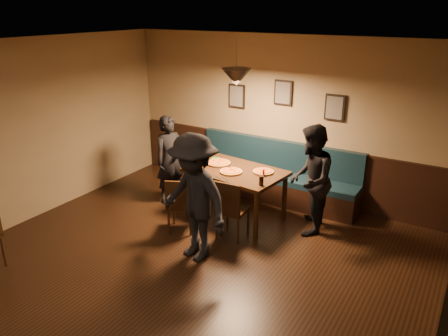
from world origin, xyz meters
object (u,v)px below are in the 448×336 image
chair_near_right (233,208)px  diner_left (170,160)px  dining_table (235,193)px  soda_glass (261,181)px  booth_bench (273,172)px  chair_near_left (181,204)px  tabasco_bottle (264,172)px  diner_right (310,180)px  diner_front (194,198)px

chair_near_right → diner_left: (-1.54, 0.53, 0.30)m
dining_table → soda_glass: soda_glass is taller
booth_bench → chair_near_left: bearing=-111.5°
booth_bench → tabasco_bottle: bearing=-73.9°
booth_bench → soda_glass: (0.40, -1.28, 0.38)m
dining_table → diner_left: diner_left is taller
dining_table → diner_right: diner_right is taller
chair_near_right → soda_glass: soda_glass is taller
diner_right → booth_bench: bearing=-143.5°
diner_right → diner_front: size_ratio=0.95×
soda_glass → diner_front: bearing=-116.0°
tabasco_bottle → chair_near_left: bearing=-140.4°
dining_table → tabasco_bottle: 0.68m
booth_bench → tabasco_bottle: size_ratio=23.14×
diner_left → soda_glass: 1.89m
diner_front → diner_right: bearing=69.6°
dining_table → chair_near_left: chair_near_left is taller
dining_table → diner_right: 1.26m
diner_right → tabasco_bottle: (-0.68, -0.18, 0.04)m
booth_bench → diner_right: bearing=-39.3°
booth_bench → chair_near_right: booth_bench is taller
chair_near_right → tabasco_bottle: bearing=66.6°
diner_right → diner_front: (-1.03, -1.49, 0.05)m
booth_bench → diner_left: size_ratio=1.96×
tabasco_bottle → booth_bench: bearing=106.1°
chair_near_left → booth_bench: bearing=44.2°
booth_bench → dining_table: booth_bench is taller
diner_front → soda_glass: 1.10m
chair_near_left → diner_right: diner_right is taller
chair_near_left → chair_near_right: (0.76, 0.22, 0.03)m
booth_bench → tabasco_bottle: booth_bench is taller
diner_left → tabasco_bottle: diner_left is taller
booth_bench → soda_glass: 1.39m
soda_glass → diner_left: bearing=171.5°
chair_near_left → chair_near_right: 0.80m
dining_table → soda_glass: (0.62, -0.34, 0.47)m
chair_near_left → soda_glass: (1.09, 0.47, 0.44)m
chair_near_left → tabasco_bottle: size_ratio=6.69×
soda_glass → dining_table: bearing=151.1°
booth_bench → dining_table: bearing=-103.3°
dining_table → soda_glass: size_ratio=10.61×
diner_left → tabasco_bottle: size_ratio=11.78×
diner_left → chair_near_right: bearing=-88.4°
chair_near_right → soda_glass: bearing=33.2°
dining_table → chair_near_right: chair_near_right is taller
chair_near_left → diner_front: bearing=-64.4°
booth_bench → diner_right: diner_right is taller
diner_left → diner_front: bearing=-111.9°
chair_near_left → soda_glass: 1.27m
chair_near_right → diner_right: diner_right is taller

